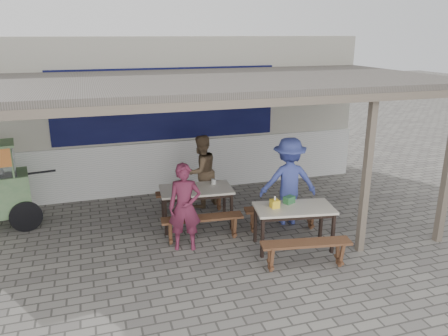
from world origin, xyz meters
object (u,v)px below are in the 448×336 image
patron_wall_side (201,171)px  donation_box (289,200)px  bench_left_wall (191,196)px  condiment_bowl (188,187)px  tissue_box (275,204)px  table_right (294,211)px  bench_right_street (306,249)px  patron_street_side (185,207)px  table_left (196,192)px  bench_left_street (202,223)px  patron_right_table (289,181)px  condiment_jar (213,182)px  bench_right_wall (282,213)px

patron_wall_side → donation_box: 2.37m
bench_left_wall → patron_wall_side: bearing=47.5°
condiment_bowl → tissue_box: bearing=-50.0°
table_right → bench_right_street: table_right is taller
patron_street_side → donation_box: patron_street_side is taller
table_right → tissue_box: bearing=175.6°
table_left → bench_right_street: bearing=-54.3°
bench_left_street → donation_box: size_ratio=7.87×
tissue_box → bench_right_street: bearing=-74.9°
patron_right_table → condiment_jar: patron_right_table is taller
bench_left_street → bench_right_street: size_ratio=1.01×
bench_right_wall → patron_wall_side: patron_wall_side is taller
bench_right_street → condiment_bowl: (-1.38, 2.18, 0.44)m
bench_right_street → patron_wall_side: patron_wall_side is taller
condiment_bowl → table_right: bearing=-44.6°
bench_left_street → condiment_jar: bearing=66.3°
tissue_box → condiment_jar: bearing=114.3°
table_right → condiment_jar: (-0.98, 1.54, 0.13)m
condiment_bowl → bench_left_street: bearing=-84.3°
patron_street_side → patron_wall_side: (0.75, 1.80, 0.02)m
table_left → donation_box: (1.36, -1.21, 0.14)m
tissue_box → patron_right_table: bearing=52.9°
table_right → bench_right_street: size_ratio=0.98×
patron_street_side → condiment_jar: bearing=66.6°
condiment_jar → table_left: bearing=-159.7°
bench_right_wall → tissue_box: 0.90m
bench_left_street → bench_right_wall: size_ratio=1.01×
donation_box → condiment_bowl: bearing=139.1°
bench_left_street → patron_street_side: size_ratio=0.97×
bench_right_street → tissue_box: (-0.21, 0.78, 0.48)m
bench_right_wall → patron_right_table: size_ratio=0.85×
tissue_box → condiment_bowl: bearing=130.0°
patron_wall_side → condiment_jar: patron_wall_side is taller
table_left → patron_right_table: (1.73, -0.41, 0.18)m
tissue_box → donation_box: (0.32, 0.11, -0.01)m
patron_street_side → bench_right_wall: bearing=19.9°
bench_left_street → bench_left_wall: 1.34m
bench_left_wall → patron_street_side: patron_street_side is taller
bench_right_wall → tissue_box: bearing=-116.2°
patron_wall_side → tissue_box: 2.35m
bench_right_wall → patron_wall_side: bearing=134.7°
bench_right_wall → donation_box: 0.71m
bench_left_street → table_right: (1.42, -0.73, 0.33)m
patron_wall_side → bench_left_street: bearing=52.3°
patron_wall_side → patron_right_table: (1.39, -1.33, 0.08)m
tissue_box → donation_box: bearing=18.8°
table_left → bench_right_wall: bearing=-20.4°
table_right → patron_right_table: (0.36, 0.99, 0.18)m
table_left → donation_box: donation_box is taller
patron_right_table → condiment_jar: size_ratio=17.05×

